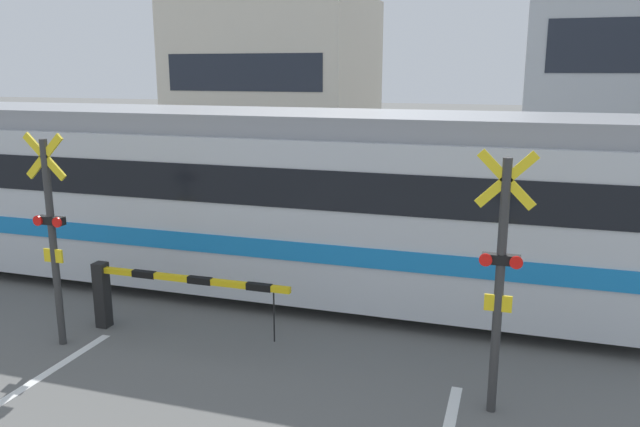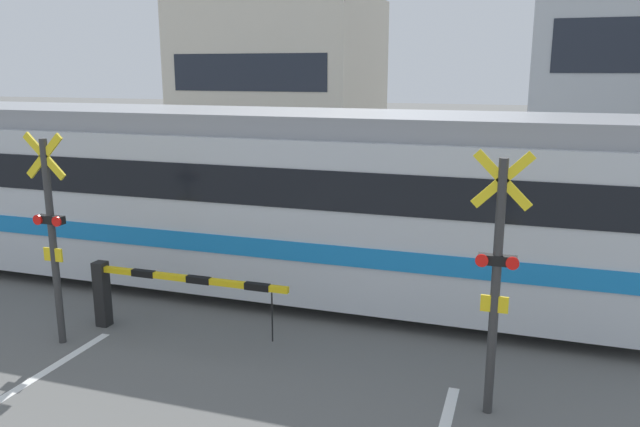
{
  "view_description": "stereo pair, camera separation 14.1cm",
  "coord_description": "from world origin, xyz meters",
  "views": [
    {
      "loc": [
        3.26,
        1.06,
        4.08
      ],
      "look_at": [
        0.0,
        11.31,
        1.6
      ],
      "focal_mm": 35.0,
      "sensor_mm": 36.0,
      "label": 1
    },
    {
      "loc": [
        3.4,
        1.11,
        4.08
      ],
      "look_at": [
        0.0,
        11.31,
        1.6
      ],
      "focal_mm": 35.0,
      "sensor_mm": 36.0,
      "label": 2
    }
  ],
  "objects": [
    {
      "name": "rail_track_near",
      "position": [
        0.0,
        10.95,
        0.04
      ],
      "size": [
        50.0,
        0.1,
        0.08
      ],
      "color": "#6B6051",
      "rests_on": "ground_plane"
    },
    {
      "name": "rail_track_far",
      "position": [
        0.0,
        12.39,
        0.04
      ],
      "size": [
        50.0,
        0.1,
        0.08
      ],
      "color": "#6B6051",
      "rests_on": "ground_plane"
    },
    {
      "name": "commuter_train",
      "position": [
        -4.45,
        11.67,
        1.79
      ],
      "size": [
        20.39,
        2.92,
        3.36
      ],
      "color": "silver",
      "rests_on": "ground_plane"
    },
    {
      "name": "crossing_barrier_near",
      "position": [
        -2.17,
        9.04,
        0.75
      ],
      "size": [
        3.34,
        0.2,
        1.08
      ],
      "color": "black",
      "rests_on": "ground_plane"
    },
    {
      "name": "crossing_barrier_far",
      "position": [
        2.17,
        14.6,
        0.75
      ],
      "size": [
        3.34,
        0.2,
        1.08
      ],
      "color": "black",
      "rests_on": "ground_plane"
    },
    {
      "name": "crossing_signal_left",
      "position": [
        -3.17,
        8.29,
        1.77
      ],
      "size": [
        0.68,
        0.15,
        3.22
      ],
      "color": "#333333",
      "rests_on": "ground_plane"
    },
    {
      "name": "crossing_signal_right",
      "position": [
        3.17,
        8.29,
        1.77
      ],
      "size": [
        0.68,
        0.15,
        3.22
      ],
      "color": "#333333",
      "rests_on": "ground_plane"
    },
    {
      "name": "pedestrian",
      "position": [
        0.39,
        17.76,
        0.89
      ],
      "size": [
        0.38,
        0.22,
        1.57
      ],
      "color": "#23232D",
      "rests_on": "ground_plane"
    },
    {
      "name": "building_left_of_street",
      "position": [
        -7.22,
        27.89,
        3.62
      ],
      "size": [
        7.81,
        7.76,
        7.24
      ],
      "color": "beige",
      "rests_on": "ground_plane"
    }
  ]
}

